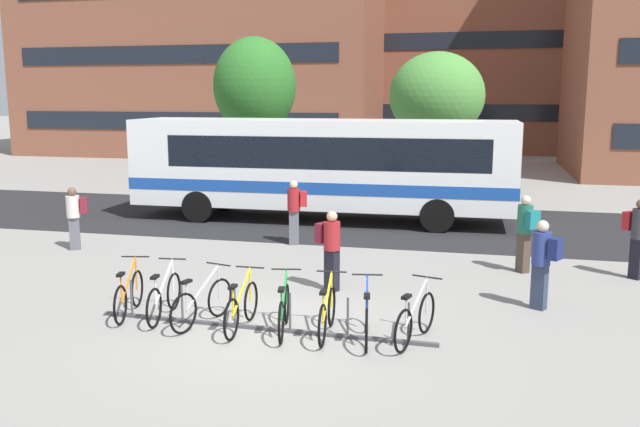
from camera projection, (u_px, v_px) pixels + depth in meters
name	position (u px, v px, depth m)	size (l,w,h in m)	color
ground	(277.00, 328.00, 11.62)	(200.00, 200.00, 0.00)	gray
bus_lane_asphalt	(371.00, 222.00, 21.19)	(80.00, 7.20, 0.01)	#232326
city_bus	(319.00, 165.00, 21.27)	(12.08, 2.83, 3.20)	white
bike_rack	(262.00, 325.00, 11.49)	(6.01, 0.27, 0.70)	#47474C
parked_bicycle_orange_0	(129.00, 295.00, 12.21)	(0.57, 1.69, 0.99)	black
parked_bicycle_white_1	(164.00, 298.00, 12.05)	(0.52, 1.72, 0.99)	black
parked_bicycle_silver_2	(202.00, 303.00, 11.71)	(0.62, 1.68, 0.99)	black
parked_bicycle_yellow_3	(242.00, 308.00, 11.45)	(0.52, 1.72, 0.99)	black
parked_bicycle_green_4	(284.00, 311.00, 11.31)	(0.55, 1.70, 0.99)	black
parked_bicycle_yellow_5	(327.00, 314.00, 11.16)	(0.52, 1.72, 0.99)	black
parked_bicycle_blue_6	(367.00, 318.00, 10.96)	(0.52, 1.71, 0.99)	black
parked_bicycle_silver_7	(415.00, 320.00, 10.87)	(0.64, 1.67, 0.99)	black
commuter_navy_pack_0	(543.00, 259.00, 12.45)	(0.60, 0.52, 1.70)	#2D3851
commuter_maroon_pack_1	(331.00, 245.00, 13.67)	(0.60, 0.51, 1.67)	black
commuter_red_pack_2	(295.00, 208.00, 17.91)	(0.59, 0.44, 1.73)	#565660
commuter_red_pack_3	(638.00, 233.00, 14.57)	(0.58, 0.59, 1.77)	black
commuter_maroon_pack_4	(75.00, 214.00, 17.33)	(0.61, 0.53, 1.64)	#565660
commuter_teal_pack_5	(526.00, 228.00, 15.05)	(0.56, 0.60, 1.76)	#47382D
street_tree_0	(437.00, 96.00, 27.31)	(3.86, 3.86, 5.70)	brown
street_tree_1	(255.00, 86.00, 28.85)	(3.56, 3.56, 6.43)	brown
building_left_wing	(208.00, 5.00, 45.38)	(23.46, 11.69, 19.87)	brown
building_centre_block	(447.00, 54.00, 50.31)	(18.70, 12.60, 14.01)	brown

